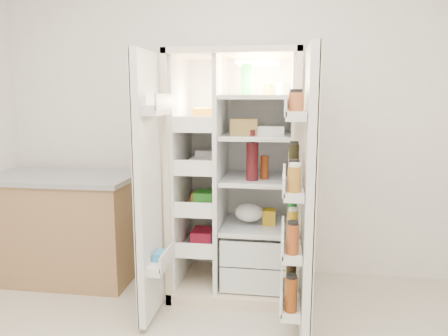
# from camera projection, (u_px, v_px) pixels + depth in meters

# --- Properties ---
(wall_back) EXTENTS (4.00, 0.02, 2.70)m
(wall_back) POSITION_uv_depth(u_px,v_px,m) (239.00, 113.00, 3.49)
(wall_back) COLOR white
(wall_back) RESTS_ON floor
(refrigerator) EXTENTS (0.92, 0.70, 1.80)m
(refrigerator) POSITION_uv_depth(u_px,v_px,m) (239.00, 194.00, 3.25)
(refrigerator) COLOR beige
(refrigerator) RESTS_ON floor
(freezer_door) EXTENTS (0.15, 0.40, 1.72)m
(freezer_door) POSITION_uv_depth(u_px,v_px,m) (148.00, 190.00, 2.71)
(freezer_door) COLOR silver
(freezer_door) RESTS_ON floor
(fridge_door) EXTENTS (0.17, 0.58, 1.72)m
(fridge_door) POSITION_uv_depth(u_px,v_px,m) (304.00, 202.00, 2.48)
(fridge_door) COLOR silver
(fridge_door) RESTS_ON floor
(kitchen_counter) EXTENTS (1.18, 0.63, 0.86)m
(kitchen_counter) POSITION_uv_depth(u_px,v_px,m) (63.00, 227.00, 3.46)
(kitchen_counter) COLOR #926749
(kitchen_counter) RESTS_ON floor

